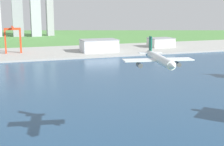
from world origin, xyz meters
TOP-DOWN VIEW (x-y plane):
  - ground_plane at (0.00, 300.00)m, footprint 2400.00×2400.00m
  - water_bay at (0.00, 240.00)m, footprint 840.00×360.00m
  - industrial_pier at (0.00, 490.00)m, footprint 840.00×140.00m
  - airplane_landing at (-2.29, 123.81)m, footprint 34.82×40.48m
  - port_crane_red at (-56.59, 492.93)m, footprint 24.24×41.90m
  - warehouse_main at (70.78, 469.01)m, footprint 56.09×34.49m
  - warehouse_annex at (190.04, 491.21)m, footprint 40.53×32.87m
  - distant_skyline at (-61.67, 813.30)m, footprint 234.80×67.76m

SIDE VIEW (x-z plane):
  - ground_plane at x=0.00m, z-range 0.00..0.00m
  - water_bay at x=0.00m, z-range 0.00..0.15m
  - industrial_pier at x=0.00m, z-range 0.00..2.50m
  - warehouse_annex at x=190.04m, z-range 2.52..18.15m
  - warehouse_main at x=70.78m, z-range 2.52..21.56m
  - port_crane_red at x=-56.59m, z-range 11.29..51.56m
  - airplane_landing at x=-2.29m, z-range 39.57..53.01m
  - distant_skyline at x=-61.67m, z-range -8.01..140.74m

